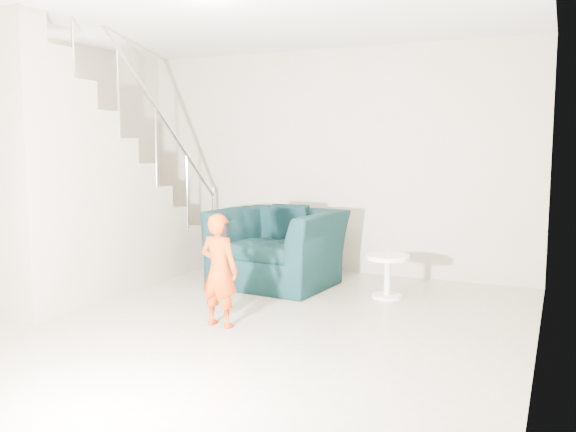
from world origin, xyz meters
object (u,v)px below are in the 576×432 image
(side_table, at_px, (387,269))
(toddler, at_px, (219,270))
(armchair, at_px, (278,247))
(staircase, at_px, (74,203))

(side_table, bearing_deg, toddler, -124.44)
(armchair, relative_size, staircase, 0.36)
(armchair, distance_m, toddler, 1.65)
(armchair, height_order, toddler, toddler)
(staircase, bearing_deg, armchair, 34.79)
(side_table, relative_size, staircase, 0.12)
(side_table, distance_m, staircase, 3.31)
(staircase, bearing_deg, toddler, -11.70)
(side_table, xyz_separation_m, staircase, (-3.04, -1.13, 0.65))
(toddler, height_order, staircase, staircase)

